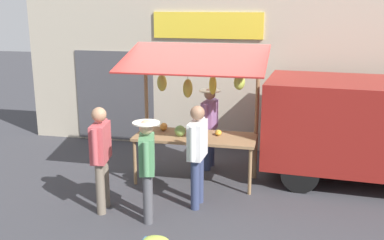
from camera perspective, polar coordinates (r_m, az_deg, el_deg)
The scene contains 8 objects.
ground_plane at distance 8.54m, azimuth 0.45°, elevation -7.65°, with size 40.00×40.00×0.00m, color #38383D.
street_backdrop at distance 10.19m, azimuth 2.84°, elevation 5.90°, with size 9.00×0.30×3.40m.
market_stall at distance 8.12m, azimuth 0.39°, elevation 2.57°, with size 2.50×1.46×2.50m.
vendor_with_sunhat at distance 8.91m, azimuth 2.21°, elevation -0.22°, with size 0.42×0.69×1.62m.
shopper_with_shopping_bag at distance 7.21m, azimuth 0.68°, elevation -3.64°, with size 0.24×0.71×1.68m.
shopper_in_striped_shirt at distance 7.20m, azimuth -11.38°, elevation -3.90°, with size 0.30×0.71×1.69m.
shopper_in_grey_tee at distance 6.80m, azimuth -5.66°, elevation -5.33°, with size 0.41×0.66×1.57m.
parked_van at distance 8.80m, azimuth 22.78°, elevation -0.45°, with size 4.51×2.14×1.88m.
Camera 1 is at (-1.68, 7.73, 3.22)m, focal length 42.44 mm.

